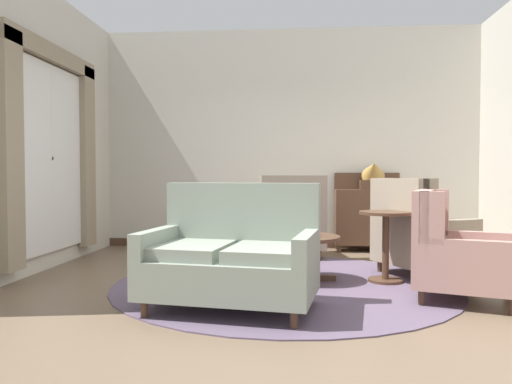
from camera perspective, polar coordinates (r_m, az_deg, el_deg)
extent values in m
plane|color=brown|center=(4.81, 3.24, -11.41)|extent=(8.08, 8.08, 0.00)
cube|color=beige|center=(7.58, 3.82, 6.14)|extent=(5.87, 0.08, 3.33)
cube|color=beige|center=(6.31, -23.60, 6.82)|extent=(0.08, 4.04, 3.33)
cube|color=#4C3323|center=(7.58, 3.79, -6.01)|extent=(5.71, 0.03, 0.12)
cylinder|color=#5B4C60|center=(5.10, 3.33, -10.56)|extent=(3.46, 3.46, 0.01)
cube|color=silver|center=(6.33, -22.76, 3.61)|extent=(0.03, 1.44, 2.13)
cube|color=white|center=(6.32, -22.62, 3.61)|extent=(0.02, 1.52, 2.21)
cube|color=white|center=(6.32, -22.60, 3.61)|extent=(0.02, 0.04, 2.13)
cube|color=white|center=(6.32, -22.60, 3.61)|extent=(0.02, 1.44, 0.04)
cube|color=gray|center=(5.52, -26.54, 4.34)|extent=(0.10, 0.32, 2.43)
cube|color=gray|center=(7.12, -18.98, 3.86)|extent=(0.10, 0.32, 2.43)
cube|color=gray|center=(6.46, -22.42, 14.55)|extent=(0.10, 2.12, 0.20)
cylinder|color=#4C3323|center=(5.17, 5.28, -5.26)|extent=(0.80, 0.80, 0.04)
cylinder|color=#4C3323|center=(5.20, 5.27, -7.64)|extent=(0.10, 0.10, 0.40)
cube|color=#4C3323|center=(5.24, 7.71, -9.91)|extent=(0.28, 0.06, 0.07)
cube|color=#4C3323|center=(5.42, 4.00, -9.50)|extent=(0.20, 0.27, 0.07)
cube|color=#4C3323|center=(5.05, 4.01, -10.35)|extent=(0.19, 0.27, 0.07)
cylinder|color=#384C93|center=(5.15, 5.05, -4.94)|extent=(0.08, 0.08, 0.02)
ellipsoid|color=#384C93|center=(5.14, 5.06, -3.79)|extent=(0.15, 0.15, 0.18)
cylinder|color=#384C93|center=(5.13, 5.06, -2.15)|extent=(0.06, 0.06, 0.11)
torus|color=#384C93|center=(5.13, 5.06, -1.54)|extent=(0.09, 0.09, 0.02)
cube|color=gray|center=(4.08, -3.02, -9.63)|extent=(1.49, 1.08, 0.31)
cube|color=gray|center=(4.36, -1.64, -2.86)|extent=(1.38, 0.35, 0.60)
cube|color=gray|center=(4.10, -7.26, -6.69)|extent=(0.65, 0.75, 0.10)
cube|color=gray|center=(3.93, 1.07, -7.06)|extent=(0.65, 0.75, 0.10)
cube|color=gray|center=(4.21, -11.53, -5.71)|extent=(0.23, 0.78, 0.21)
cube|color=gray|center=(3.85, 5.86, -6.40)|extent=(0.23, 0.78, 0.21)
cylinder|color=#4C3323|center=(4.01, -12.81, -13.14)|extent=(0.06, 0.06, 0.14)
cylinder|color=#4C3323|center=(3.66, 4.43, -14.57)|extent=(0.06, 0.06, 0.14)
cylinder|color=#4C3323|center=(4.65, -8.79, -11.02)|extent=(0.06, 0.06, 0.14)
cylinder|color=#4C3323|center=(4.35, 5.98, -11.91)|extent=(0.06, 0.06, 0.14)
cube|color=gray|center=(6.72, 3.83, -5.22)|extent=(1.00, 1.00, 0.26)
cube|color=gray|center=(6.33, 4.40, -1.27)|extent=(0.86, 0.30, 0.71)
cube|color=gray|center=(6.49, 7.51, -0.46)|extent=(0.14, 0.22, 0.54)
cube|color=gray|center=(6.35, 0.93, -0.49)|extent=(0.14, 0.22, 0.54)
cube|color=gray|center=(6.82, 6.86, -3.16)|extent=(0.24, 0.76, 0.20)
cube|color=gray|center=(6.69, 0.59, -3.24)|extent=(0.24, 0.76, 0.20)
cylinder|color=#4C3323|center=(7.16, 6.07, -6.41)|extent=(0.06, 0.06, 0.14)
cylinder|color=#4C3323|center=(7.04, 0.55, -6.54)|extent=(0.06, 0.06, 0.14)
cylinder|color=#4C3323|center=(6.48, 7.39, -7.29)|extent=(0.06, 0.06, 0.14)
cylinder|color=#4C3323|center=(6.36, 1.29, -7.46)|extent=(0.06, 0.06, 0.14)
cube|color=gray|center=(5.80, 18.93, -6.29)|extent=(1.15, 1.11, 0.30)
cube|color=gray|center=(5.51, 16.12, -1.78)|extent=(0.49, 0.76, 0.64)
cube|color=gray|center=(5.30, 19.24, -1.13)|extent=(0.22, 0.18, 0.49)
cube|color=gray|center=(5.83, 14.67, -0.81)|extent=(0.22, 0.18, 0.49)
cube|color=gray|center=(5.55, 21.74, -4.08)|extent=(0.74, 0.45, 0.20)
cube|color=gray|center=(6.06, 17.12, -3.53)|extent=(0.74, 0.45, 0.20)
cylinder|color=#4C3323|center=(5.86, 23.64, -8.44)|extent=(0.06, 0.06, 0.14)
cylinder|color=#4C3323|center=(6.30, 19.43, -7.66)|extent=(0.06, 0.06, 0.14)
cylinder|color=#4C3323|center=(5.36, 18.29, -9.33)|extent=(0.06, 0.06, 0.14)
cylinder|color=#4C3323|center=(5.84, 14.16, -8.36)|extent=(0.06, 0.06, 0.14)
cube|color=tan|center=(4.74, 23.20, -8.42)|extent=(1.06, 1.01, 0.26)
cube|color=tan|center=(4.70, 18.93, -3.30)|extent=(0.39, 0.77, 0.58)
cube|color=tan|center=(4.35, 19.74, -2.81)|extent=(0.22, 0.16, 0.44)
cube|color=tan|center=(5.02, 20.30, -2.19)|extent=(0.22, 0.16, 0.44)
cube|color=tan|center=(4.37, 23.84, -6.33)|extent=(0.74, 0.34, 0.19)
cube|color=tan|center=(5.03, 23.85, -5.25)|extent=(0.74, 0.34, 0.19)
cylinder|color=#4C3323|center=(5.08, 27.16, -10.08)|extent=(0.06, 0.06, 0.14)
cylinder|color=#4C3323|center=(4.50, 18.63, -11.54)|extent=(0.06, 0.06, 0.14)
cylinder|color=#4C3323|center=(5.09, 19.27, -9.96)|extent=(0.06, 0.06, 0.14)
cylinder|color=#4C3323|center=(5.23, 14.83, -2.36)|extent=(0.54, 0.54, 0.03)
cylinder|color=#4C3323|center=(5.27, 14.79, -6.36)|extent=(0.07, 0.07, 0.71)
cylinder|color=#4C3323|center=(5.33, 14.76, -9.92)|extent=(0.35, 0.35, 0.04)
cube|color=#4C3323|center=(7.36, 12.86, -2.84)|extent=(0.96, 0.38, 0.80)
cube|color=#4C3323|center=(7.50, 12.71, 1.26)|extent=(0.96, 0.04, 0.25)
cube|color=#4C3323|center=(7.23, 9.61, -6.51)|extent=(0.06, 0.06, 0.10)
cube|color=#4C3323|center=(7.35, 16.32, -6.42)|extent=(0.06, 0.06, 0.10)
cube|color=#4C3323|center=(7.50, 9.43, -6.19)|extent=(0.06, 0.06, 0.10)
cube|color=#4C3323|center=(7.62, 15.89, -6.11)|extent=(0.06, 0.06, 0.10)
cube|color=#4C3323|center=(7.32, 12.91, 0.82)|extent=(0.24, 0.24, 0.14)
cone|color=#B28942|center=(7.25, 13.49, 2.54)|extent=(0.37, 0.47, 0.44)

